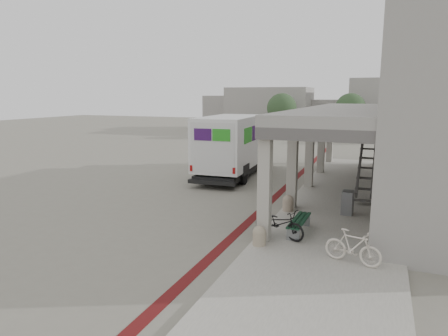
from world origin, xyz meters
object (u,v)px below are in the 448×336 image
at_px(utility_cabinet, 348,203).
at_px(bicycle_cream, 353,247).
at_px(bicycle_black, 279,223).
at_px(fedex_truck, 235,144).
at_px(bench, 299,223).

xyz_separation_m(utility_cabinet, bicycle_cream, (0.52, -4.68, 0.02)).
distance_m(utility_cabinet, bicycle_black, 3.89).
xyz_separation_m(fedex_truck, bicycle_black, (4.97, -9.45, -1.25)).
bearing_deg(fedex_truck, bench, -61.10).
xyz_separation_m(fedex_truck, bench, (5.47, -8.78, -1.39)).
height_order(fedex_truck, bicycle_cream, fedex_truck).
distance_m(bicycle_black, bicycle_cream, 2.62).
relative_size(fedex_truck, utility_cabinet, 9.14).
xyz_separation_m(bicycle_black, bicycle_cream, (2.32, -1.23, -0.01)).
relative_size(bench, utility_cabinet, 2.16).
bearing_deg(bicycle_cream, utility_cabinet, 21.46).
height_order(utility_cabinet, bicycle_black, bicycle_black).
relative_size(utility_cabinet, bicycle_cream, 0.58).
xyz_separation_m(bench, bicycle_black, (-0.50, -0.67, 0.15)).
height_order(bench, bicycle_black, bicycle_black).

